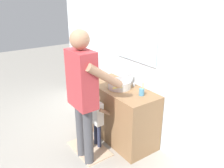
# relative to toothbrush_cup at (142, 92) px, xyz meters

# --- Properties ---
(ground_plane) EXTENTS (14.00, 14.00, 0.00)m
(ground_plane) POSITION_rel_toothbrush_cup_xyz_m (-0.37, -0.37, -0.88)
(ground_plane) COLOR #9E998E
(back_wall) EXTENTS (4.40, 0.10, 2.70)m
(back_wall) POSITION_rel_toothbrush_cup_xyz_m (-0.37, 0.25, 0.47)
(back_wall) COLOR silver
(back_wall) RESTS_ON ground
(vanity_cabinet) EXTENTS (1.20, 0.54, 0.83)m
(vanity_cabinet) POSITION_rel_toothbrush_cup_xyz_m (-0.37, -0.07, -0.47)
(vanity_cabinet) COLOR olive
(vanity_cabinet) RESTS_ON ground
(sink_basin) EXTENTS (0.33, 0.33, 0.11)m
(sink_basin) POSITION_rel_toothbrush_cup_xyz_m (-0.37, -0.09, 0.01)
(sink_basin) COLOR silver
(sink_basin) RESTS_ON vanity_cabinet
(faucet) EXTENTS (0.18, 0.14, 0.18)m
(faucet) POSITION_rel_toothbrush_cup_xyz_m (-0.37, 0.11, 0.03)
(faucet) COLOR #B7BABF
(faucet) RESTS_ON vanity_cabinet
(toothbrush_cup) EXTENTS (0.07, 0.07, 0.21)m
(toothbrush_cup) POSITION_rel_toothbrush_cup_xyz_m (0.00, 0.00, 0.00)
(toothbrush_cup) COLOR #4C8EB2
(toothbrush_cup) RESTS_ON vanity_cabinet
(bath_mat) EXTENTS (0.64, 0.40, 0.02)m
(bath_mat) POSITION_rel_toothbrush_cup_xyz_m (-0.37, -0.62, -0.87)
(bath_mat) COLOR #CCAD8E
(bath_mat) RESTS_ON ground
(child_toddler) EXTENTS (0.26, 0.26, 0.83)m
(child_toddler) POSITION_rel_toothbrush_cup_xyz_m (-0.37, -0.47, -0.39)
(child_toddler) COLOR #2D334C
(child_toddler) RESTS_ON ground
(adult_parent) EXTENTS (0.54, 0.57, 1.74)m
(adult_parent) POSITION_rel_toothbrush_cup_xyz_m (-0.23, -0.74, 0.16)
(adult_parent) COLOR #47474C
(adult_parent) RESTS_ON ground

